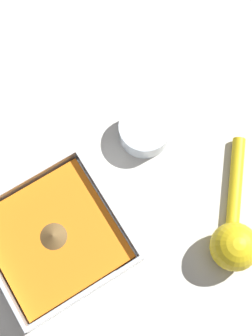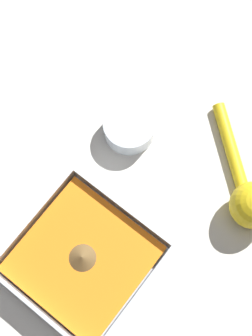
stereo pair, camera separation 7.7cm
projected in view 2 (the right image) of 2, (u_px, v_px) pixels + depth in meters
ground_plane at (90, 231)px, 0.76m from camera, size 4.00×4.00×0.00m
square_dish at (83, 259)px, 0.73m from camera, size 0.21×0.21×0.05m
spice_bowl at (129, 128)px, 0.79m from camera, size 0.09×0.09×0.04m
lemon_squeezer at (250, 196)px, 0.74m from camera, size 0.19×0.17×0.08m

